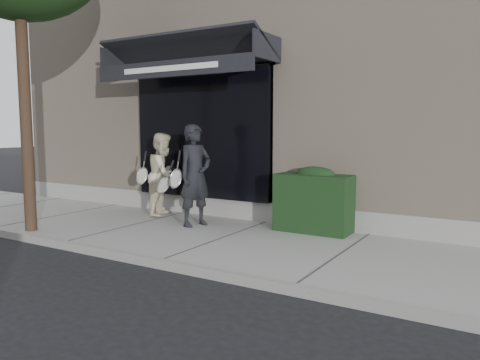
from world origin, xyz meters
The scene contains 7 objects.
ground centered at (0.00, 0.00, 0.00)m, with size 80.00×80.00×0.00m, color black.
sidewalk centered at (0.00, 0.00, 0.06)m, with size 20.00×3.00×0.12m, color #9A9A95.
curb centered at (0.00, -1.55, 0.07)m, with size 20.00×0.10×0.14m, color gray.
building_facade centered at (-0.01, 4.96, 2.74)m, with size 14.30×8.04×5.64m.
hedge centered at (1.10, 1.25, 0.66)m, with size 1.30×0.70×1.14m.
pedestrian_front centered at (-0.96, 0.53, 1.05)m, with size 0.82×0.96×1.87m.
pedestrian_back centered at (-2.15, 1.05, 0.97)m, with size 0.87×0.99×1.70m.
Camera 1 is at (4.16, -6.33, 1.91)m, focal length 35.00 mm.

